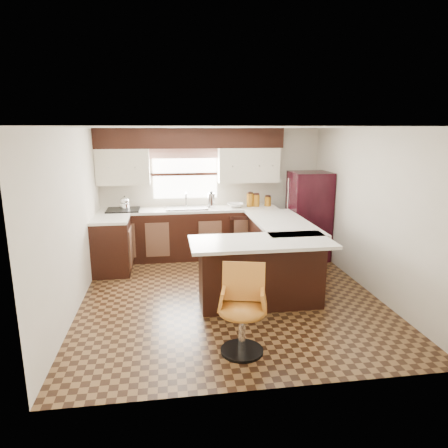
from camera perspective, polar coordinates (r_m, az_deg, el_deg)
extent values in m
plane|color=#49301A|center=(5.95, 0.77, -10.15)|extent=(4.40, 4.40, 0.00)
plane|color=silver|center=(5.46, 0.85, 13.64)|extent=(4.40, 4.40, 0.00)
plane|color=beige|center=(7.73, -1.80, 4.62)|extent=(4.40, 0.00, 4.40)
plane|color=beige|center=(3.51, 6.57, -6.28)|extent=(4.40, 0.00, 4.40)
plane|color=beige|center=(5.65, -20.73, 0.49)|extent=(0.00, 4.40, 4.40)
plane|color=beige|center=(6.26, 20.15, 1.74)|extent=(0.00, 4.40, 4.40)
cube|color=black|center=(7.55, -4.89, -1.45)|extent=(3.30, 0.60, 0.90)
cube|color=black|center=(6.97, -15.71, -3.17)|extent=(0.60, 0.70, 0.90)
cube|color=silver|center=(7.44, -4.96, 2.07)|extent=(3.30, 0.60, 0.04)
cube|color=silver|center=(6.86, -15.95, 0.62)|extent=(0.60, 0.70, 0.04)
cube|color=black|center=(7.43, -4.83, 12.13)|extent=(3.40, 0.35, 0.36)
cube|color=beige|center=(7.48, -14.22, 7.94)|extent=(0.94, 0.35, 0.64)
cube|color=beige|center=(7.60, 3.48, 8.40)|extent=(1.14, 0.35, 0.64)
cube|color=white|center=(7.62, -5.57, 7.09)|extent=(1.20, 0.02, 0.90)
cube|color=#D19B93|center=(7.55, -5.62, 10.01)|extent=(1.30, 0.06, 0.18)
cube|color=#B2B2B7|center=(7.41, -5.34, 2.31)|extent=(0.75, 0.45, 0.03)
cube|color=black|center=(7.40, 3.00, -1.88)|extent=(0.58, 0.03, 0.78)
cube|color=black|center=(7.44, -14.22, 1.98)|extent=(0.58, 0.50, 0.02)
cube|color=black|center=(6.56, 7.71, -3.83)|extent=(0.60, 1.95, 0.90)
cube|color=black|center=(5.53, 5.23, -7.04)|extent=(1.65, 0.60, 0.90)
cube|color=silver|center=(6.45, 8.27, 0.21)|extent=(0.84, 1.95, 0.04)
cube|color=silver|center=(5.30, 5.35, -2.59)|extent=(1.89, 0.84, 0.04)
cube|color=black|center=(7.55, 11.99, 1.14)|extent=(0.70, 0.67, 1.63)
cylinder|color=silver|center=(7.45, -1.83, 3.37)|extent=(0.13, 0.13, 0.27)
imported|color=white|center=(7.53, 1.64, 2.71)|extent=(0.34, 0.34, 0.08)
cylinder|color=#935A12|center=(7.59, 3.73, 3.43)|extent=(0.13, 0.13, 0.25)
cylinder|color=#935A12|center=(7.61, 4.60, 3.36)|extent=(0.13, 0.13, 0.22)
cylinder|color=#935A12|center=(7.67, 6.27, 3.22)|extent=(0.12, 0.12, 0.18)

